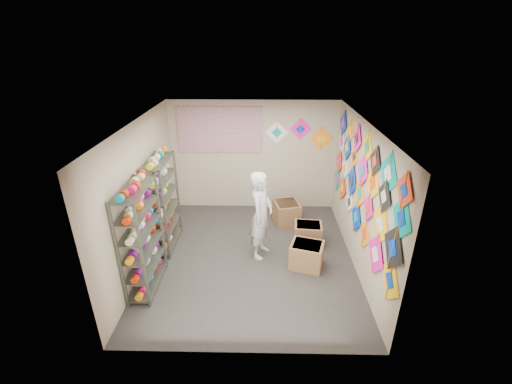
{
  "coord_description": "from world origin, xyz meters",
  "views": [
    {
      "loc": [
        0.22,
        -5.64,
        4.05
      ],
      "look_at": [
        0.1,
        0.3,
        1.3
      ],
      "focal_mm": 24.0,
      "sensor_mm": 36.0,
      "label": 1
    }
  ],
  "objects_px": {
    "shelf_rack_back": "(163,204)",
    "carton_b": "(308,234)",
    "shopkeeper": "(261,215)",
    "carton_c": "(286,213)",
    "carton_a": "(307,255)",
    "shelf_rack_front": "(142,239)"
  },
  "relations": [
    {
      "from": "shelf_rack_back",
      "to": "carton_b",
      "type": "distance_m",
      "value": 3.05
    },
    {
      "from": "shelf_rack_back",
      "to": "carton_a",
      "type": "relative_size",
      "value": 3.21
    },
    {
      "from": "shelf_rack_back",
      "to": "carton_b",
      "type": "xyz_separation_m",
      "value": [
        2.96,
        0.08,
        -0.72
      ]
    },
    {
      "from": "shopkeeper",
      "to": "carton_a",
      "type": "bearing_deg",
      "value": -94.96
    },
    {
      "from": "carton_a",
      "to": "carton_c",
      "type": "xyz_separation_m",
      "value": [
        -0.28,
        1.66,
        0.01
      ]
    },
    {
      "from": "shopkeeper",
      "to": "carton_b",
      "type": "relative_size",
      "value": 3.16
    },
    {
      "from": "shopkeeper",
      "to": "carton_b",
      "type": "xyz_separation_m",
      "value": [
        0.98,
        0.41,
        -0.66
      ]
    },
    {
      "from": "carton_b",
      "to": "carton_c",
      "type": "distance_m",
      "value": 0.96
    },
    {
      "from": "shelf_rack_back",
      "to": "carton_c",
      "type": "distance_m",
      "value": 2.83
    },
    {
      "from": "shelf_rack_back",
      "to": "carton_a",
      "type": "bearing_deg",
      "value": -13.86
    },
    {
      "from": "shelf_rack_front",
      "to": "carton_a",
      "type": "distance_m",
      "value": 3.0
    },
    {
      "from": "shelf_rack_front",
      "to": "carton_b",
      "type": "height_order",
      "value": "shelf_rack_front"
    },
    {
      "from": "shelf_rack_back",
      "to": "shopkeeper",
      "type": "height_order",
      "value": "shelf_rack_back"
    },
    {
      "from": "carton_b",
      "to": "carton_c",
      "type": "relative_size",
      "value": 0.94
    },
    {
      "from": "shelf_rack_front",
      "to": "shelf_rack_back",
      "type": "xyz_separation_m",
      "value": [
        0.0,
        1.3,
        0.0
      ]
    },
    {
      "from": "shelf_rack_back",
      "to": "carton_a",
      "type": "distance_m",
      "value": 3.02
    },
    {
      "from": "shopkeeper",
      "to": "carton_c",
      "type": "relative_size",
      "value": 2.98
    },
    {
      "from": "shelf_rack_front",
      "to": "carton_a",
      "type": "relative_size",
      "value": 3.21
    },
    {
      "from": "shelf_rack_back",
      "to": "carton_a",
      "type": "height_order",
      "value": "shelf_rack_back"
    },
    {
      "from": "shelf_rack_back",
      "to": "shopkeeper",
      "type": "xyz_separation_m",
      "value": [
        1.98,
        -0.32,
        -0.06
      ]
    },
    {
      "from": "shopkeeper",
      "to": "shelf_rack_back",
      "type": "bearing_deg",
      "value": 99.43
    },
    {
      "from": "shelf_rack_front",
      "to": "carton_a",
      "type": "bearing_deg",
      "value": 11.83
    }
  ]
}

